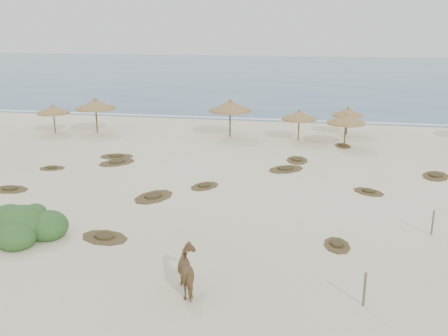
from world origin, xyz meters
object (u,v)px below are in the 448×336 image
Objects in this scene: palapa_0 at (53,110)px; horse at (190,271)px; palapa_1 at (95,105)px; bush at (23,226)px.

horse is (17.90, -23.53, -1.19)m from palapa_0.
palapa_1 is (3.52, 0.73, 0.43)m from palapa_0.
bush is (6.09, -21.15, -1.84)m from palapa_1.
palapa_0 is 1.51× the size of horse.
palapa_0 reaches higher than horse.
horse is 0.48× the size of bush.
horse is (14.38, -24.25, -1.62)m from palapa_1.
palapa_1 is 22.09m from bush.
palapa_1 reaches higher than horse.
palapa_1 is at bearing -86.51° from horse.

